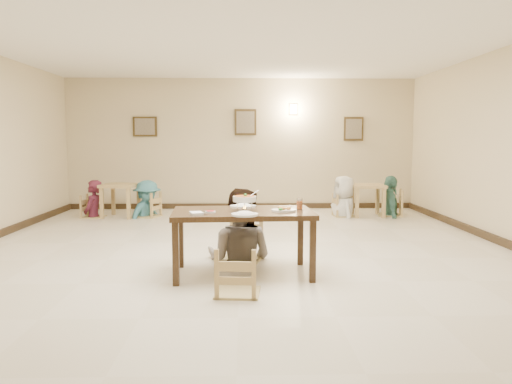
{
  "coord_description": "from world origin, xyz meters",
  "views": [
    {
      "loc": [
        0.05,
        -6.58,
        1.6
      ],
      "look_at": [
        0.22,
        0.01,
        0.91
      ],
      "focal_mm": 35.0,
      "sensor_mm": 36.0,
      "label": 1
    }
  ],
  "objects_px": {
    "curry_warmer": "(245,199)",
    "bg_diner_d": "(391,176)",
    "main_table": "(243,217)",
    "bg_chair_rr": "(391,191)",
    "chair_far": "(242,219)",
    "bg_chair_rl": "(344,195)",
    "bg_table_left": "(120,190)",
    "main_diner": "(239,188)",
    "bg_diner_c": "(344,176)",
    "drink_glass": "(300,204)",
    "chair_near": "(237,249)",
    "bg_diner_b": "(147,180)",
    "bg_diner_a": "(92,180)",
    "bg_table_right": "(368,191)",
    "bg_chair_lr": "(147,194)",
    "bg_chair_ll": "(93,196)"
  },
  "relations": [
    {
      "from": "bg_table_left",
      "to": "bg_diner_c",
      "type": "xyz_separation_m",
      "value": [
        4.66,
        -0.01,
        0.29
      ]
    },
    {
      "from": "main_diner",
      "to": "bg_diner_b",
      "type": "distance_m",
      "value": 4.27
    },
    {
      "from": "chair_far",
      "to": "bg_chair_ll",
      "type": "height_order",
      "value": "chair_far"
    },
    {
      "from": "chair_near",
      "to": "bg_chair_lr",
      "type": "xyz_separation_m",
      "value": [
        -1.94,
        5.27,
        0.01
      ]
    },
    {
      "from": "chair_near",
      "to": "bg_diner_a",
      "type": "height_order",
      "value": "bg_diner_a"
    },
    {
      "from": "drink_glass",
      "to": "bg_diner_d",
      "type": "xyz_separation_m",
      "value": [
        2.43,
        4.49,
        0.01
      ]
    },
    {
      "from": "curry_warmer",
      "to": "bg_diner_d",
      "type": "height_order",
      "value": "bg_diner_d"
    },
    {
      "from": "bg_chair_rl",
      "to": "bg_diner_b",
      "type": "bearing_deg",
      "value": 84.21
    },
    {
      "from": "bg_table_left",
      "to": "bg_table_right",
      "type": "height_order",
      "value": "bg_table_left"
    },
    {
      "from": "chair_near",
      "to": "bg_diner_a",
      "type": "relative_size",
      "value": 0.62
    },
    {
      "from": "bg_table_left",
      "to": "bg_chair_ll",
      "type": "distance_m",
      "value": 0.56
    },
    {
      "from": "bg_table_left",
      "to": "bg_diner_d",
      "type": "bearing_deg",
      "value": 0.52
    },
    {
      "from": "bg_diner_c",
      "to": "curry_warmer",
      "type": "bearing_deg",
      "value": -31.65
    },
    {
      "from": "curry_warmer",
      "to": "bg_diner_c",
      "type": "bearing_deg",
      "value": 65.27
    },
    {
      "from": "bg_chair_ll",
      "to": "bg_diner_b",
      "type": "relative_size",
      "value": 0.58
    },
    {
      "from": "main_diner",
      "to": "bg_diner_a",
      "type": "xyz_separation_m",
      "value": [
        -3.05,
        3.73,
        -0.19
      ]
    },
    {
      "from": "main_diner",
      "to": "bg_chair_rl",
      "type": "relative_size",
      "value": 2.19
    },
    {
      "from": "chair_near",
      "to": "bg_diner_b",
      "type": "xyz_separation_m",
      "value": [
        -1.94,
        5.27,
        0.28
      ]
    },
    {
      "from": "bg_table_left",
      "to": "bg_diner_c",
      "type": "distance_m",
      "value": 4.67
    },
    {
      "from": "main_table",
      "to": "bg_chair_ll",
      "type": "distance_m",
      "value": 5.42
    },
    {
      "from": "chair_near",
      "to": "bg_table_right",
      "type": "xyz_separation_m",
      "value": [
        2.67,
        5.26,
        0.05
      ]
    },
    {
      "from": "main_table",
      "to": "bg_chair_rr",
      "type": "height_order",
      "value": "bg_chair_rr"
    },
    {
      "from": "bg_table_left",
      "to": "bg_chair_ll",
      "type": "bearing_deg",
      "value": -172.39
    },
    {
      "from": "chair_far",
      "to": "bg_chair_rl",
      "type": "distance_m",
      "value": 4.3
    },
    {
      "from": "bg_diner_b",
      "to": "chair_near",
      "type": "bearing_deg",
      "value": -130.38
    },
    {
      "from": "curry_warmer",
      "to": "bg_table_left",
      "type": "xyz_separation_m",
      "value": [
        -2.57,
        4.56,
        -0.36
      ]
    },
    {
      "from": "main_diner",
      "to": "drink_glass",
      "type": "bearing_deg",
      "value": 157.11
    },
    {
      "from": "chair_near",
      "to": "bg_chair_rl",
      "type": "relative_size",
      "value": 1.1
    },
    {
      "from": "main_diner",
      "to": "bg_diner_c",
      "type": "bearing_deg",
      "value": -101.37
    },
    {
      "from": "bg_diner_b",
      "to": "bg_chair_lr",
      "type": "bearing_deg",
      "value": 119.38
    },
    {
      "from": "main_table",
      "to": "bg_chair_lr",
      "type": "bearing_deg",
      "value": 110.51
    },
    {
      "from": "main_table",
      "to": "drink_glass",
      "type": "distance_m",
      "value": 0.7
    },
    {
      "from": "bg_chair_lr",
      "to": "bg_chair_rl",
      "type": "relative_size",
      "value": 1.11
    },
    {
      "from": "chair_near",
      "to": "drink_glass",
      "type": "relative_size",
      "value": 6.85
    },
    {
      "from": "bg_table_left",
      "to": "bg_chair_rl",
      "type": "distance_m",
      "value": 4.66
    },
    {
      "from": "bg_diner_a",
      "to": "bg_chair_rl",
      "type": "bearing_deg",
      "value": 97.92
    },
    {
      "from": "main_diner",
      "to": "bg_diner_d",
      "type": "height_order",
      "value": "main_diner"
    },
    {
      "from": "main_table",
      "to": "bg_diner_a",
      "type": "bearing_deg",
      "value": 121.47
    },
    {
      "from": "chair_near",
      "to": "bg_table_left",
      "type": "bearing_deg",
      "value": -59.11
    },
    {
      "from": "bg_table_right",
      "to": "bg_chair_rl",
      "type": "xyz_separation_m",
      "value": [
        -0.5,
        -0.01,
        -0.1
      ]
    },
    {
      "from": "bg_chair_lr",
      "to": "bg_diner_a",
      "type": "xyz_separation_m",
      "value": [
        -1.09,
        -0.07,
        0.29
      ]
    },
    {
      "from": "bg_table_right",
      "to": "bg_chair_ll",
      "type": "distance_m",
      "value": 5.71
    },
    {
      "from": "bg_chair_rl",
      "to": "bg_diner_a",
      "type": "distance_m",
      "value": 5.22
    },
    {
      "from": "bg_chair_rl",
      "to": "bg_diner_d",
      "type": "relative_size",
      "value": 0.52
    },
    {
      "from": "curry_warmer",
      "to": "bg_chair_ll",
      "type": "relative_size",
      "value": 0.34
    },
    {
      "from": "main_diner",
      "to": "bg_diner_a",
      "type": "height_order",
      "value": "main_diner"
    },
    {
      "from": "chair_far",
      "to": "bg_chair_lr",
      "type": "height_order",
      "value": "chair_far"
    },
    {
      "from": "bg_table_right",
      "to": "bg_chair_rr",
      "type": "relative_size",
      "value": 0.67
    },
    {
      "from": "chair_near",
      "to": "bg_diner_c",
      "type": "xyz_separation_m",
      "value": [
        2.17,
        5.26,
        0.37
      ]
    },
    {
      "from": "bg_chair_rr",
      "to": "bg_chair_rl",
      "type": "bearing_deg",
      "value": -73.88
    }
  ]
}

